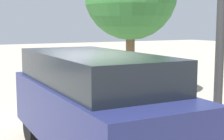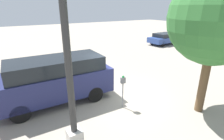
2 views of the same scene
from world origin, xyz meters
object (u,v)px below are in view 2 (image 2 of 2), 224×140
at_px(car_distant, 165,38).
at_px(street_tree, 216,19).
at_px(lamp_post, 69,73).
at_px(parking_meter_near, 123,84).
at_px(parked_van, 55,79).

relative_size(car_distant, street_tree, 0.79).
distance_m(lamp_post, street_tree, 5.42).
distance_m(parking_meter_near, parked_van, 3.03).
bearing_deg(street_tree, parking_meter_near, -35.97).
bearing_deg(parking_meter_near, lamp_post, 28.90).
relative_size(parking_meter_near, car_distant, 0.35).
xyz_separation_m(lamp_post, car_distant, (-14.76, -9.62, -1.77)).
height_order(parking_meter_near, lamp_post, lamp_post).
height_order(parking_meter_near, car_distant, parking_meter_near).
bearing_deg(parking_meter_near, street_tree, 151.40).
distance_m(parked_van, car_distant, 15.91).
bearing_deg(lamp_post, street_tree, 170.19).
xyz_separation_m(lamp_post, parked_van, (-0.29, -3.02, -1.33)).
xyz_separation_m(car_distant, street_tree, (9.57, 10.52, 3.06)).
distance_m(parked_van, street_tree, 6.79).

